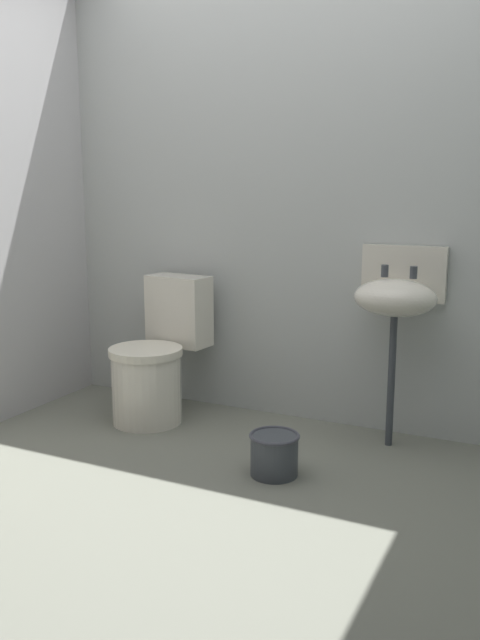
# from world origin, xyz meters

# --- Properties ---
(ground_plane) EXTENTS (3.33, 2.50, 0.08)m
(ground_plane) POSITION_xyz_m (0.00, 0.00, -0.04)
(ground_plane) COLOR slate
(wall_back) EXTENTS (3.33, 0.10, 2.49)m
(wall_back) POSITION_xyz_m (0.00, 1.10, 1.25)
(wall_back) COLOR #B0B5B3
(wall_back) RESTS_ON ground
(toilet_near_wall) EXTENTS (0.44, 0.63, 0.78)m
(toilet_near_wall) POSITION_xyz_m (-0.73, 0.70, 0.32)
(toilet_near_wall) COLOR silver
(toilet_near_wall) RESTS_ON ground
(sink) EXTENTS (0.42, 0.35, 0.99)m
(sink) POSITION_xyz_m (0.54, 0.89, 0.75)
(sink) COLOR #3A3F45
(sink) RESTS_ON ground
(bucket) EXTENTS (0.23, 0.23, 0.19)m
(bucket) POSITION_xyz_m (0.16, 0.28, 0.10)
(bucket) COLOR #3A3F45
(bucket) RESTS_ON ground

